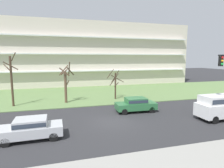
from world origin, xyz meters
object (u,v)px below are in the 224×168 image
object	(u,v)px
tree_far_left	(12,80)
sedan_silver_center_left	(31,128)
tree_left	(66,83)
sedan_green_center_right	(136,104)
van_white_near_left	(223,105)
tree_center	(115,84)

from	to	relation	value
tree_far_left	sedan_silver_center_left	size ratio (longest dim) A/B	1.48
tree_left	sedan_silver_center_left	bearing A→B (deg)	-104.80
sedan_silver_center_left	sedan_green_center_right	world-z (taller)	same
tree_left	tree_far_left	bearing A→B (deg)	-178.31
tree_far_left	sedan_green_center_right	bearing A→B (deg)	-23.73
tree_left	sedan_green_center_right	xyz separation A→B (m)	(7.23, -6.13, -1.84)
tree_far_left	sedan_green_center_right	size ratio (longest dim) A/B	1.47
sedan_silver_center_left	sedan_green_center_right	bearing A→B (deg)	22.71
van_white_near_left	sedan_green_center_right	bearing A→B (deg)	147.11
sedan_green_center_right	sedan_silver_center_left	bearing A→B (deg)	26.36
tree_far_left	sedan_silver_center_left	bearing A→B (deg)	-71.51
tree_center	tree_left	bearing A→B (deg)	-176.20
tree_left	tree_center	distance (m)	6.82
tree_far_left	tree_left	bearing A→B (deg)	1.69
tree_left	van_white_near_left	size ratio (longest dim) A/B	1.04
tree_far_left	tree_left	distance (m)	6.34
tree_center	sedan_green_center_right	distance (m)	6.75
tree_far_left	tree_left	xyz separation A→B (m)	(6.30, 0.19, -0.63)
van_white_near_left	sedan_green_center_right	xyz separation A→B (m)	(-7.20, 4.50, -0.52)
tree_far_left	sedan_silver_center_left	xyz separation A→B (m)	(3.49, -10.45, -2.46)
sedan_silver_center_left	sedan_green_center_right	size ratio (longest dim) A/B	0.99
tree_far_left	van_white_near_left	world-z (taller)	tree_far_left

